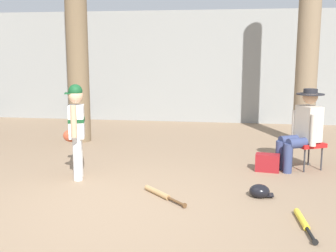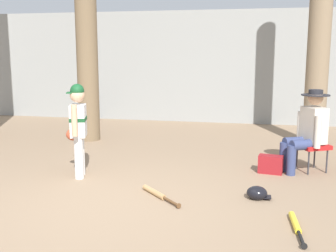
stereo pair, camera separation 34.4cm
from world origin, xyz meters
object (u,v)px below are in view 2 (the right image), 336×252
tree_behind_spectator (319,40)px  handbag_beside_stool (271,164)px  tree_near_player (86,12)px  bat_yellow_trainer (296,225)px  young_ballplayer (78,124)px  folding_stool (312,147)px  seated_spectator (308,129)px  bat_wood_tan (157,193)px  batting_helmet_black (257,193)px

tree_behind_spectator → handbag_beside_stool: tree_behind_spectator is taller
tree_near_player → bat_yellow_trainer: size_ratio=7.25×
young_ballplayer → folding_stool: size_ratio=2.42×
folding_stool → young_ballplayer: bearing=-163.5°
seated_spectator → bat_wood_tan: (-1.88, -1.49, -0.61)m
handbag_beside_stool → batting_helmet_black: size_ratio=1.18×
young_ballplayer → seated_spectator: (3.14, 0.91, -0.10)m
tree_near_player → folding_stool: bearing=-19.4°
tree_behind_spectator → young_ballplayer: tree_behind_spectator is taller
folding_stool → bat_yellow_trainer: (-0.40, -2.15, -0.33)m
tree_behind_spectator → handbag_beside_stool: (-0.83, -2.03, -1.82)m
folding_stool → seated_spectator: 0.29m
seated_spectator → young_ballplayer: bearing=-163.8°
batting_helmet_black → seated_spectator: bearing=62.6°
tree_behind_spectator → batting_helmet_black: bearing=-107.7°
folding_stool → bat_yellow_trainer: 2.21m
tree_near_player → tree_behind_spectator: size_ratio=1.22×
tree_behind_spectator → bat_wood_tan: bearing=-123.6°
folding_stool → bat_wood_tan: bearing=-142.2°
tree_near_player → seated_spectator: 4.62m
tree_behind_spectator → handbag_beside_stool: 2.85m
folding_stool → handbag_beside_stool: size_ratio=1.58×
bat_wood_tan → batting_helmet_black: 1.21m
folding_stool → bat_wood_tan: folding_stool is taller
tree_near_player → batting_helmet_black: 4.95m
tree_near_player → batting_helmet_black: bearing=-40.5°
folding_stool → tree_near_player: bearing=160.6°
handbag_beside_stool → tree_near_player: bearing=154.4°
handbag_beside_stool → bat_wood_tan: (-1.38, -1.30, -0.10)m
tree_behind_spectator → folding_stool: (-0.24, -1.80, -1.58)m
young_ballplayer → batting_helmet_black: 2.57m
seated_spectator → batting_helmet_black: bearing=-117.4°
bat_yellow_trainer → bat_wood_tan: bearing=158.5°
young_ballplayer → batting_helmet_black: young_ballplayer is taller
tree_near_player → bat_wood_tan: (2.09, -2.96, -2.45)m
bat_wood_tan → tree_behind_spectator: bearing=56.4°
folding_stool → bat_yellow_trainer: bearing=-100.4°
young_ballplayer → seated_spectator: size_ratio=1.09×
tree_near_player → folding_stool: 4.80m
handbag_beside_stool → bat_yellow_trainer: (0.19, -1.92, -0.10)m
batting_helmet_black → bat_wood_tan: bearing=-172.6°
tree_near_player → batting_helmet_black: (3.29, -2.81, -2.41)m
tree_behind_spectator → bat_yellow_trainer: 4.44m
seated_spectator → bat_yellow_trainer: bearing=-98.3°
tree_near_player → young_ballplayer: size_ratio=4.24×
tree_near_player → bat_yellow_trainer: tree_near_player is taller
seated_spectator → batting_helmet_black: (-0.69, -1.33, -0.57)m
seated_spectator → bat_yellow_trainer: seated_spectator is taller
bat_wood_tan → bat_yellow_trainer: same height
tree_near_player → bat_yellow_trainer: bearing=-44.3°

